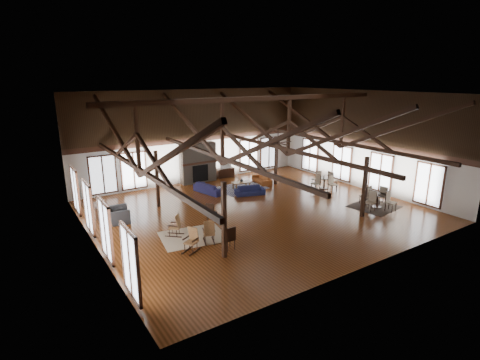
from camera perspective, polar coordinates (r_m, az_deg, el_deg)
floor at (r=19.58m, az=2.51°, el=-4.77°), size 16.00×16.00×0.00m
ceiling at (r=18.38m, az=2.74°, el=13.05°), size 16.00×14.00×0.02m
wall_back at (r=24.70m, az=-6.89°, el=6.61°), size 16.00×0.02×6.00m
wall_front at (r=13.84m, az=19.66°, el=-1.32°), size 16.00×0.02×6.00m
wall_left at (r=15.65m, az=-22.01°, el=0.35°), size 0.02×14.00×6.00m
wall_right at (r=24.21m, az=18.33°, el=5.75°), size 0.02×14.00×6.00m
roof_truss at (r=18.57m, az=2.66°, el=6.97°), size 15.60×14.07×3.14m
post_grid at (r=19.11m, az=2.57°, el=-0.48°), size 8.16×7.16×3.05m
fireplace at (r=24.73m, az=-6.42°, el=2.60°), size 2.50×0.69×2.60m
ceiling_fan at (r=18.13m, az=5.79°, el=5.75°), size 1.60×1.60×0.75m
sofa_navy_front at (r=22.16m, az=1.52°, el=-1.62°), size 1.87×1.16×0.51m
sofa_navy_left at (r=22.59m, az=-4.70°, el=-1.20°), size 2.20×1.29×0.60m
sofa_orange at (r=24.65m, az=3.36°, el=0.16°), size 1.89×1.04×0.52m
coffee_table at (r=23.27m, az=0.20°, el=-0.44°), size 1.23×0.78×0.44m
vase at (r=23.31m, az=0.24°, el=-0.00°), size 0.24×0.24×0.21m
armchair at (r=18.96m, az=-18.03°, el=-5.09°), size 1.24×1.12×0.72m
side_table_lamp at (r=19.57m, az=-20.40°, el=-4.35°), size 0.48×0.48×1.22m
rocking_chair_a at (r=16.75m, az=-9.71°, el=-6.90°), size 0.84×0.80×0.98m
rocking_chair_b at (r=15.90m, az=-4.73°, el=-7.94°), size 0.65×0.88×1.01m
rocking_chair_c at (r=15.30m, az=-7.33°, el=-9.01°), size 0.88×0.76×1.00m
side_chair_a at (r=18.07m, az=-4.48°, el=-4.72°), size 0.56×0.56×0.95m
side_chair_b at (r=15.18m, az=-1.53°, el=-8.62°), size 0.44×0.44×1.01m
cafe_table_near at (r=21.26m, az=20.26°, el=-2.62°), size 2.02×2.02×1.04m
cafe_table_far at (r=23.85m, az=12.72°, el=-0.15°), size 1.90×1.90×0.99m
cup_near at (r=21.14m, az=20.44°, el=-1.95°), size 0.12×0.12×0.09m
cup_far at (r=23.86m, az=12.63°, el=0.53°), size 0.16×0.16×0.10m
tv_console at (r=26.00m, az=-2.27°, el=1.11°), size 1.25×0.47×0.63m
television at (r=25.85m, az=-2.33°, el=2.36°), size 0.94×0.22×0.54m
rug_tan at (r=16.73m, az=-7.13°, el=-8.53°), size 3.08×2.59×0.01m
rug_navy at (r=23.50m, az=0.12°, el=-1.23°), size 3.12×2.44×0.01m
rug_dark at (r=21.49m, az=19.75°, el=-3.82°), size 2.60×2.42×0.01m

